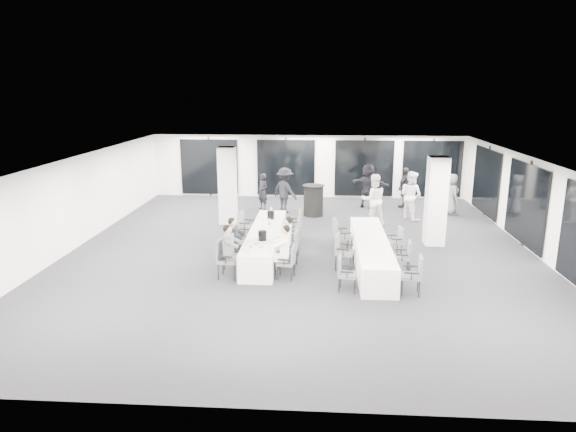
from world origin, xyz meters
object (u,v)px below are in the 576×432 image
Objects in this scene: chair_side_left_far at (340,234)px; standing_guest_d at (405,185)px; standing_guest_c at (285,187)px; ice_bucket_near at (262,236)px; banquet_table_side at (371,252)px; chair_main_right_mid at (292,240)px; chair_main_left_near at (225,257)px; standing_guest_h at (411,192)px; ice_bucket_far at (271,215)px; chair_main_left_fourth at (240,233)px; standing_guest_f at (368,183)px; standing_guest_g at (263,189)px; chair_main_left_mid at (236,240)px; chair_side_left_near at (345,271)px; standing_guest_e at (452,192)px; cocktail_table at (313,200)px; chair_main_right_fourth at (294,231)px; chair_side_right_mid at (404,255)px; chair_main_right_near at (289,260)px; chair_side_right_near at (414,273)px; chair_main_left_far at (245,224)px; chair_side_left_mid at (342,249)px; chair_side_right_far at (396,239)px; chair_main_left_second at (230,251)px; chair_main_right_second at (291,247)px; banquet_table_main at (265,242)px; chair_main_right_far at (296,223)px; standing_guest_b at (374,196)px.

chair_side_left_far is 6.84m from standing_guest_d.
standing_guest_c is 6.39m from ice_bucket_near.
chair_main_right_mid reaches higher than banquet_table_side.
standing_guest_h reaches higher than chair_main_left_near.
ice_bucket_far is (-2.19, 1.02, 0.29)m from chair_side_left_far.
chair_main_left_fourth is at bearing 78.58° from chair_main_right_mid.
standing_guest_g is at bearing 37.88° from standing_guest_f.
standing_guest_d is (2.04, 7.25, 0.58)m from banquet_table_side.
chair_main_left_mid is 1.82m from ice_bucket_far.
standing_guest_e is (4.49, 8.13, 0.42)m from chair_side_left_near.
chair_main_left_near reaches higher than chair_side_left_near.
chair_main_left_mid is at bearing 136.29° from ice_bucket_near.
cocktail_table is 7.65m from chair_side_left_near.
chair_side_right_mid is at bearing -121.77° from chair_main_right_fourth.
chair_main_right_near is 3.41m from ice_bucket_far.
standing_guest_h reaches higher than chair_side_right_near.
chair_main_left_far is 1.05× the size of chair_side_right_mid.
chair_side_right_near is at bearing -175.19° from chair_side_right_mid.
cocktail_table is 1.23× the size of chair_side_left_mid.
standing_guest_e reaches higher than chair_side_right_far.
standing_guest_c is (1.04, 6.60, 0.53)m from chair_main_left_second.
standing_guest_f is at bearing 179.09° from chair_side_left_near.
chair_side_right_far is at bearing 28.59° from standing_guest_d.
banquet_table_side is at bearing 115.00° from standing_guest_f.
standing_guest_d is 7.25m from ice_bucket_far.
chair_main_left_near reaches higher than banquet_table_side.
chair_main_right_second reaches higher than chair_side_right_far.
standing_guest_e is at bearing 59.26° from banquet_table_side.
banquet_table_main is 3.90m from chair_side_right_far.
standing_guest_f is at bearing -3.25° from standing_guest_h.
banquet_table_main is 0.89m from chair_main_right_mid.
chair_main_right_far is 0.47× the size of standing_guest_c.
standing_guest_h is at bearing 142.34° from chair_main_left_mid.
cocktail_table is at bearing -178.95° from chair_side_left_far.
cocktail_table is 3.80m from ice_bucket_far.
chair_main_left_near is 3.20m from chair_side_left_mid.
chair_main_right_mid is 0.46× the size of standing_guest_h.
chair_side_left_mid reaches higher than chair_main_left_mid.
chair_main_right_near reaches higher than chair_main_left_second.
standing_guest_f is at bearing -9.44° from chair_main_right_mid.
chair_side_right_far is (3.06, -0.48, -0.05)m from chair_main_right_fourth.
standing_guest_b is 3.23m from standing_guest_d.
chair_main_right_second is at bearing 51.07° from standing_guest_b.
standing_guest_b is at bearing 8.62° from chair_side_right_mid.
chair_main_left_second is at bearing -175.75° from chair_main_left_near.
chair_main_right_near is at bearing 100.89° from standing_guest_f.
chair_side_left_far is 2.43m from ice_bucket_far.
standing_guest_h is at bearing 69.73° from banquet_table_side.
chair_main_right_near is at bearing 97.05° from chair_main_left_near.
ice_bucket_near is at bearing -89.99° from ice_bucket_far.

